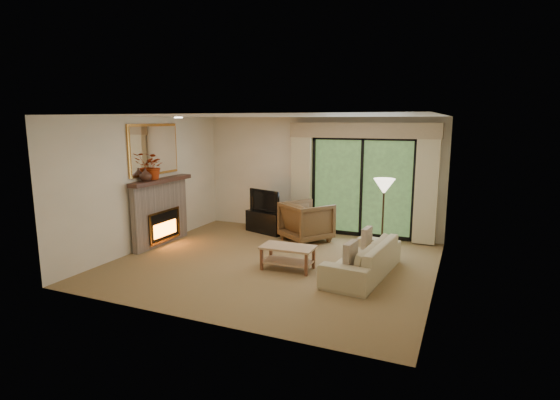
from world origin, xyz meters
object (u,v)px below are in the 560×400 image
at_px(armchair, 307,221).
at_px(coffee_table, 288,258).
at_px(sofa, 363,258).
at_px(media_console, 267,222).

distance_m(armchair, coffee_table, 1.89).
bearing_deg(sofa, coffee_table, -73.14).
relative_size(media_console, sofa, 0.49).
relative_size(media_console, armchair, 1.05).
bearing_deg(coffee_table, armchair, 98.35).
relative_size(armchair, coffee_table, 1.01).
bearing_deg(coffee_table, sofa, 9.19).
xyz_separation_m(sofa, coffee_table, (-1.24, -0.24, -0.08)).
bearing_deg(media_console, sofa, -17.41).
bearing_deg(armchair, sofa, 169.04).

